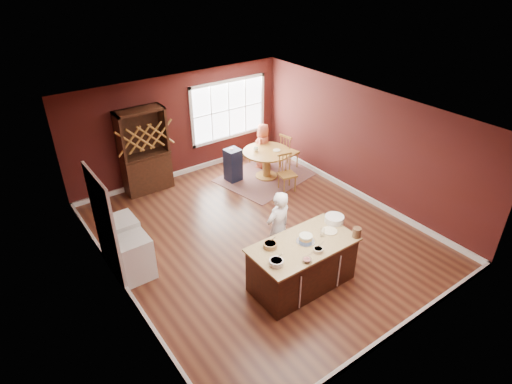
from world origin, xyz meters
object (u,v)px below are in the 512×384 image
Objects in this scene: seated_woman at (263,146)px; washer at (135,258)px; toddler at (235,152)px; high_chair at (233,164)px; chair_east at (289,151)px; chair_south at (287,173)px; baker at (278,228)px; kitchen_island at (302,265)px; chair_north at (258,147)px; hutch at (144,151)px; dining_table at (267,159)px; layer_cake at (306,239)px; dryer at (122,240)px.

seated_woman is 1.47× the size of washer.
washer is (-3.61, -2.08, -0.38)m from toddler.
toddler reaches higher than washer.
high_chair is at bearing -23.32° from seated_woman.
chair_east is 1.20× the size of washer.
seated_woman is 4.85× the size of toddler.
chair_south is 1.12× the size of washer.
baker is 1.52× the size of chair_east.
toddler reaches higher than kitchen_island.
seated_woman reaches higher than high_chair.
chair_north is 0.47× the size of hutch.
dining_table is 4.84× the size of toddler.
baker is at bearing -110.17° from toddler.
chair_east reaches higher than dining_table.
high_chair is (-0.82, 0.37, -0.08)m from dining_table.
layer_cake is 1.27× the size of toddler.
seated_woman is at bearing 76.25° from chair_north.
hutch reaches higher than baker.
dining_table is at bearing -23.15° from hutch.
dryer is (-2.35, 2.61, 0.02)m from kitchen_island.
kitchen_island is 4.71m from chair_east.
kitchen_island is 0.90× the size of hutch.
baker reaches higher than chair_north.
chair_south is 4.43m from washer.
chair_north is (-0.53, 0.75, -0.02)m from chair_east.
baker reaches higher than washer.
dining_table is 3.54m from baker.
hutch reaches higher than chair_south.
high_chair is 0.36m from toddler.
high_chair is (-1.64, 0.31, -0.06)m from chair_east.
dining_table is 1.27× the size of chair_north.
layer_cake is at bearing -38.88° from washer.
chair_north is at bearing 24.01° from chair_east.
dryer is (-2.40, 1.84, -0.33)m from baker.
washer is (-5.18, -1.79, -0.09)m from chair_east.
chair_north reaches higher than chair_south.
kitchen_island is at bearing -161.74° from layer_cake.
chair_south is (1.94, 2.06, -0.30)m from baker.
chair_south reaches higher than dining_table.
dining_table is (2.01, 3.71, 0.10)m from kitchen_island.
kitchen_island is 4.82m from seated_woman.
chair_east is (0.82, 0.06, -0.02)m from dining_table.
layer_cake is 3.59m from dryer.
chair_east is 1.13× the size of high_chair.
chair_north is at bearing -125.54° from seated_woman.
washer is (-4.65, -2.54, -0.07)m from chair_north.
chair_south is 0.76× the size of seated_woman.
chair_east is at bearing -17.45° from hutch.
high_chair is at bearing -114.36° from baker.
high_chair reaches higher than washer.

